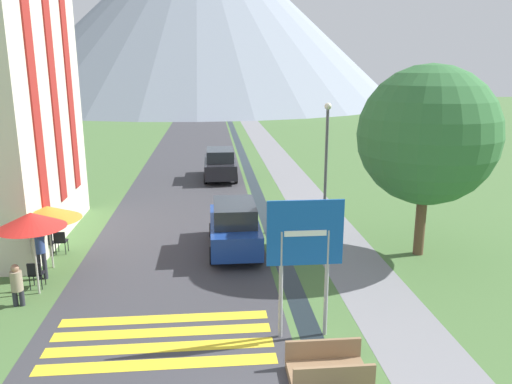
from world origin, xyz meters
TOP-DOWN VIEW (x-y plane):
  - ground_plane at (0.00, 20.00)m, footprint 160.00×160.00m
  - road at (-2.50, 30.00)m, footprint 6.40×60.00m
  - footpath at (3.60, 30.00)m, footprint 2.20×60.00m
  - drainage_channel at (1.20, 30.00)m, footprint 0.60×60.00m
  - crosswalk_marking at (-2.50, 3.82)m, footprint 5.44×2.54m
  - mountain_distant at (-2.77, 90.40)m, footprint 73.36×73.36m
  - road_sign at (0.99, 3.70)m, footprint 1.84×0.11m
  - footbridge at (1.20, 1.88)m, footprint 1.70×1.10m
  - parked_car_near at (-0.40, 9.86)m, footprint 1.83×4.26m
  - parked_car_far at (-0.66, 21.85)m, footprint 1.93×4.32m
  - cafe_chair_near_right at (-6.51, 7.13)m, footprint 0.40×0.40m
  - cafe_chair_far_right at (-6.99, 9.88)m, footprint 0.40×0.40m
  - cafe_chair_far_left at (-6.60, 10.04)m, footprint 0.40×0.40m
  - cafe_umbrella_front_red at (-6.34, 6.77)m, footprint 1.92×1.92m
  - cafe_umbrella_middle_orange at (-6.52, 8.75)m, footprint 2.13×2.13m
  - person_seated_near at (-6.64, 6.02)m, footprint 0.32×0.32m
  - person_standing_terrace at (-6.57, 7.85)m, footprint 0.32×0.32m
  - streetlamp at (3.42, 12.06)m, footprint 0.28×0.28m
  - tree_by_path at (6.13, 8.87)m, footprint 4.74×4.74m

SIDE VIEW (x-z plane):
  - ground_plane at x=0.00m, z-range 0.00..0.00m
  - drainage_channel at x=1.20m, z-range 0.00..0.00m
  - road at x=-2.50m, z-range 0.00..0.01m
  - footpath at x=3.60m, z-range 0.00..0.01m
  - crosswalk_marking at x=-2.50m, z-range 0.00..0.01m
  - footbridge at x=1.20m, z-range -0.10..0.55m
  - cafe_chair_near_right at x=-6.51m, z-range 0.09..0.94m
  - cafe_chair_far_right at x=-6.99m, z-range 0.09..0.94m
  - cafe_chair_far_left at x=-6.60m, z-range 0.09..0.94m
  - person_seated_near at x=-6.64m, z-range 0.07..1.30m
  - parked_car_near at x=-0.40m, z-range 0.00..1.82m
  - parked_car_far at x=-0.66m, z-range 0.00..1.82m
  - person_standing_terrace at x=-6.57m, z-range 0.13..1.79m
  - cafe_umbrella_middle_orange at x=-6.52m, z-range 0.84..2.98m
  - cafe_umbrella_front_red at x=-6.34m, z-range 1.02..3.51m
  - road_sign at x=0.99m, z-range 0.59..4.10m
  - streetlamp at x=3.42m, z-range 0.48..5.63m
  - tree_by_path at x=6.13m, z-range 0.94..7.58m
  - mountain_distant at x=-2.77m, z-range 0.00..33.25m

